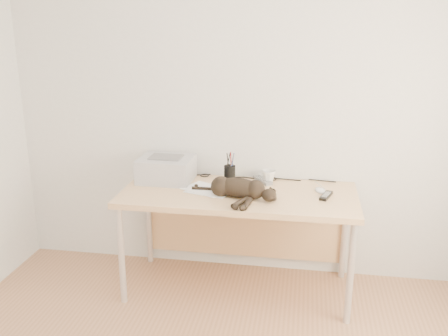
% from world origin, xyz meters
% --- Properties ---
extents(wall_back, '(3.50, 0.00, 3.50)m').
position_xyz_m(wall_back, '(0.00, 1.75, 1.30)').
color(wall_back, silver).
rests_on(wall_back, floor).
extents(desk, '(1.60, 0.70, 0.74)m').
position_xyz_m(desk, '(0.00, 1.48, 0.61)').
color(desk, '#DDB781').
rests_on(desk, floor).
extents(printer, '(0.39, 0.33, 0.18)m').
position_xyz_m(printer, '(-0.55, 1.56, 0.83)').
color(printer, '#B7B6BB').
rests_on(printer, desk).
extents(papers, '(0.39, 0.33, 0.01)m').
position_xyz_m(papers, '(-0.22, 1.39, 0.74)').
color(papers, white).
rests_on(papers, desk).
extents(cat, '(0.60, 0.36, 0.14)m').
position_xyz_m(cat, '(-0.00, 1.29, 0.80)').
color(cat, black).
rests_on(cat, desk).
extents(mug, '(0.12, 0.12, 0.09)m').
position_xyz_m(mug, '(0.18, 1.63, 0.79)').
color(mug, white).
rests_on(mug, desk).
extents(pen_cup, '(0.08, 0.08, 0.21)m').
position_xyz_m(pen_cup, '(-0.10, 1.63, 0.80)').
color(pen_cup, black).
rests_on(pen_cup, desk).
extents(remote_grey, '(0.16, 0.20, 0.02)m').
position_xyz_m(remote_grey, '(0.14, 1.64, 0.75)').
color(remote_grey, slate).
rests_on(remote_grey, desk).
extents(remote_black, '(0.10, 0.18, 0.02)m').
position_xyz_m(remote_black, '(0.59, 1.39, 0.75)').
color(remote_black, black).
rests_on(remote_black, desk).
extents(mouse, '(0.10, 0.13, 0.04)m').
position_xyz_m(mouse, '(0.55, 1.50, 0.76)').
color(mouse, white).
rests_on(mouse, desk).
extents(cable_tangle, '(1.36, 0.08, 0.01)m').
position_xyz_m(cable_tangle, '(0.00, 1.70, 0.75)').
color(cable_tangle, black).
rests_on(cable_tangle, desk).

